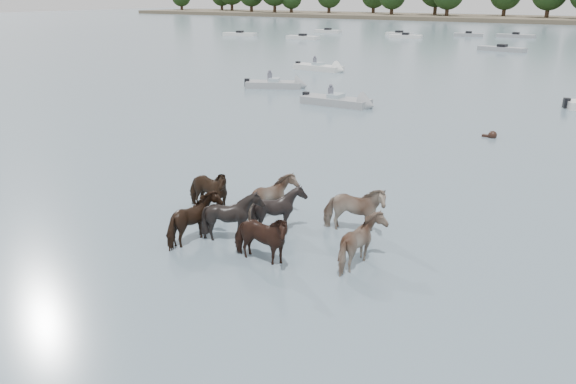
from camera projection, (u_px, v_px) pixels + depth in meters
The scene contains 7 objects.
ground at pixel (204, 257), 15.51m from camera, with size 400.00×400.00×0.00m, color slate.
shoreline at pixel (361, 15), 169.70m from camera, with size 160.00×30.00×1.00m, color #4C4233.
pony_herd at pixel (268, 216), 16.62m from camera, with size 7.93×4.90×1.62m.
swimming_pony at pixel (491, 135), 28.27m from camera, with size 0.72×0.44×0.44m.
motorboat_a at pixel (283, 85), 43.02m from camera, with size 4.88×3.51×1.92m.
motorboat_b at pixel (346, 103), 36.06m from camera, with size 5.15×1.69×1.92m.
motorboat_f at pixel (325, 68), 52.41m from camera, with size 5.50×2.04×1.92m.
Camera 1 is at (9.67, -10.42, 6.85)m, focal length 35.19 mm.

